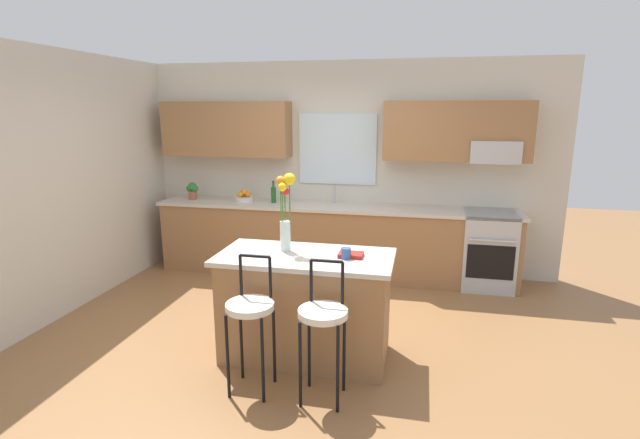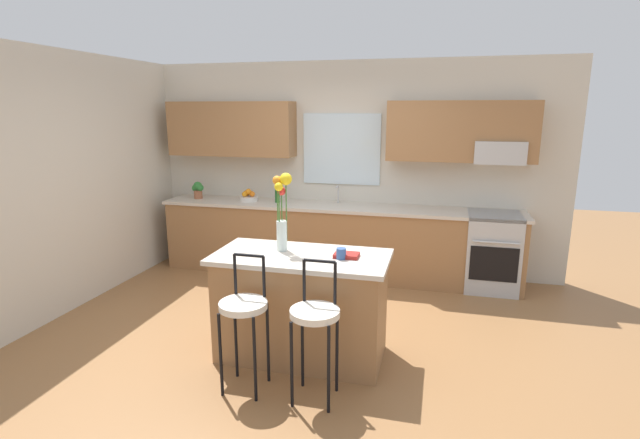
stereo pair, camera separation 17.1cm
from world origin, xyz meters
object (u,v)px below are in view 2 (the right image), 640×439
at_px(bar_stool_middle, 315,319).
at_px(bottle_olive_oil, 277,194).
at_px(oven_range, 492,252).
at_px(potted_plant_small, 198,189).
at_px(bar_stool_near, 244,311).
at_px(flower_vase, 282,209).
at_px(mug_ceramic, 341,254).
at_px(kitchen_island, 302,306).
at_px(cookbook, 346,255).
at_px(fruit_bowl_oranges, 249,197).

distance_m(bar_stool_middle, bottle_olive_oil, 2.98).
height_order(bar_stool_middle, bottle_olive_oil, bottle_olive_oil).
relative_size(oven_range, potted_plant_small, 4.02).
xyz_separation_m(bottle_olive_oil, potted_plant_small, (-1.14, 0.00, 0.02)).
distance_m(bar_stool_near, bottle_olive_oil, 2.80).
bearing_deg(flower_vase, bar_stool_near, -97.49).
xyz_separation_m(mug_ceramic, potted_plant_small, (-2.43, 2.14, 0.08)).
bearing_deg(kitchen_island, bottle_olive_oil, 114.24).
relative_size(bar_stool_middle, flower_vase, 1.56).
bearing_deg(bar_stool_middle, cookbook, 80.31).
bearing_deg(potted_plant_small, mug_ceramic, -41.29).
height_order(bar_stool_middle, fruit_bowl_oranges, fruit_bowl_oranges).
distance_m(bar_stool_near, mug_ceramic, 0.89).
height_order(mug_ceramic, fruit_bowl_oranges, fruit_bowl_oranges).
xyz_separation_m(cookbook, potted_plant_small, (-2.47, 2.08, 0.11)).
xyz_separation_m(bar_stool_middle, bottle_olive_oil, (-1.22, 2.69, 0.40)).
bearing_deg(flower_vase, mug_ceramic, -11.60).
relative_size(bar_stool_near, fruit_bowl_oranges, 4.34).
xyz_separation_m(mug_ceramic, bottle_olive_oil, (-1.30, 2.14, 0.07)).
relative_size(bar_stool_middle, cookbook, 5.21).
distance_m(flower_vase, cookbook, 0.67).
relative_size(oven_range, mug_ceramic, 10.22).
bearing_deg(bottle_olive_oil, flower_vase, -69.44).
bearing_deg(bottle_olive_oil, kitchen_island, -65.76).
bearing_deg(flower_vase, potted_plant_small, 133.12).
distance_m(bar_stool_near, cookbook, 0.94).
bearing_deg(cookbook, bottle_olive_oil, 122.58).
distance_m(oven_range, fruit_bowl_oranges, 3.12).
relative_size(bottle_olive_oil, potted_plant_small, 1.24).
height_order(oven_range, fruit_bowl_oranges, fruit_bowl_oranges).
bearing_deg(bottle_olive_oil, cookbook, -57.42).
bearing_deg(potted_plant_small, fruit_bowl_oranges, 0.30).
distance_m(mug_ceramic, fruit_bowl_oranges, 2.74).
bearing_deg(kitchen_island, bar_stool_near, -115.36).
distance_m(bar_stool_middle, flower_vase, 1.04).
bearing_deg(bar_stool_middle, oven_range, 61.42).
bearing_deg(fruit_bowl_oranges, bottle_olive_oil, -0.59).
distance_m(mug_ceramic, bottle_olive_oil, 2.50).
relative_size(cookbook, potted_plant_small, 0.87).
bearing_deg(bottle_olive_oil, potted_plant_small, 179.98).
relative_size(bar_stool_near, mug_ceramic, 11.58).
bearing_deg(oven_range, mug_ceramic, -123.12).
xyz_separation_m(kitchen_island, bar_stool_near, (-0.28, -0.58, 0.17)).
xyz_separation_m(oven_range, fruit_bowl_oranges, (-3.08, 0.03, 0.52)).
bearing_deg(mug_ceramic, kitchen_island, 175.05).
bearing_deg(potted_plant_small, cookbook, -40.11).
bearing_deg(flower_vase, cookbook, -5.03).
xyz_separation_m(bar_stool_middle, flower_vase, (-0.46, 0.66, 0.65)).
relative_size(flower_vase, potted_plant_small, 2.92).
bearing_deg(cookbook, bar_stool_near, -137.00).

